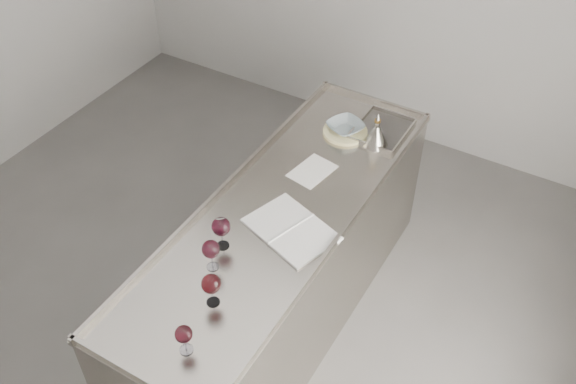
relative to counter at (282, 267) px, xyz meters
The scene contains 11 objects.
room_shell 1.10m from the counter, 148.97° to the right, with size 4.54×5.04×2.84m.
counter is the anchor object (origin of this frame).
wine_glass_left 0.80m from the counter, 99.07° to the right, with size 0.09×0.09×0.17m.
wine_glass_middle 0.72m from the counter, 107.84° to the right, with size 0.10×0.10×0.19m.
wine_glass_right 0.92m from the counter, 86.37° to the right, with size 0.09×0.09×0.18m.
wine_glass_small 1.14m from the counter, 84.40° to the right, with size 0.08×0.08×0.16m.
notebook 0.50m from the counter, 42.11° to the right, with size 0.53×0.45×0.02m.
loose_paper_top 0.59m from the counter, 91.88° to the left, with size 0.19×0.27×0.00m, color silver.
trivet 0.92m from the counter, 91.00° to the left, with size 0.28×0.28×0.02m, color beige.
ceramic_bowl 0.94m from the counter, 91.00° to the left, with size 0.21×0.21×0.05m, color gray.
wine_funnel 0.96m from the counter, 75.98° to the left, with size 0.15×0.15×0.23m.
Camera 1 is at (1.80, -1.84, 3.34)m, focal length 40.00 mm.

